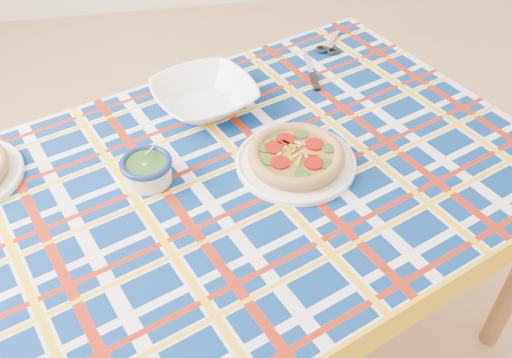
{
  "coord_description": "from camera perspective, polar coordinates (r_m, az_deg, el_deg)",
  "views": [
    {
      "loc": [
        -0.5,
        -1.26,
        1.58
      ],
      "look_at": [
        -0.33,
        -0.34,
        0.72
      ],
      "focal_mm": 40.0,
      "sensor_mm": 36.0,
      "label": 1
    }
  ],
  "objects": [
    {
      "name": "table_knife",
      "position": [
        1.7,
        5.28,
        11.39
      ],
      "size": [
        0.03,
        0.22,
        0.01
      ],
      "primitive_type": null,
      "rotation": [
        0.0,
        0.0,
        1.51
      ],
      "color": "silver",
      "rests_on": "tablecloth"
    },
    {
      "name": "tablecloth",
      "position": [
        1.33,
        -2.72,
        -1.86
      ],
      "size": [
        1.75,
        1.45,
        0.1
      ],
      "primitive_type": null,
      "rotation": [
        0.0,
        0.0,
        0.39
      ],
      "color": "navy",
      "rests_on": "dining_table"
    },
    {
      "name": "floor",
      "position": [
        2.09,
        7.46,
        -6.99
      ],
      "size": [
        4.0,
        4.0,
        0.0
      ],
      "primitive_type": "plane",
      "color": "tan",
      "rests_on": "ground"
    },
    {
      "name": "serving_bowl",
      "position": [
        1.51,
        -5.19,
        8.24
      ],
      "size": [
        0.33,
        0.33,
        0.06
      ],
      "primitive_type": "imported",
      "rotation": [
        0.0,
        0.0,
        0.34
      ],
      "color": "white",
      "rests_on": "tablecloth"
    },
    {
      "name": "dining_table",
      "position": [
        1.35,
        -2.69,
        -2.54
      ],
      "size": [
        1.71,
        1.41,
        0.69
      ],
      "rotation": [
        0.0,
        0.0,
        0.39
      ],
      "color": "brown",
      "rests_on": "floor"
    },
    {
      "name": "main_focaccia_plate",
      "position": [
        1.33,
        4.04,
        2.37
      ],
      "size": [
        0.37,
        0.37,
        0.06
      ],
      "primitive_type": null,
      "rotation": [
        0.0,
        0.0,
        0.31
      ],
      "color": "olive",
      "rests_on": "tablecloth"
    },
    {
      "name": "kitchen_scissors",
      "position": [
        1.82,
        7.65,
        13.64
      ],
      "size": [
        0.15,
        0.18,
        0.01
      ],
      "primitive_type": null,
      "rotation": [
        0.0,
        0.0,
        1.07
      ],
      "color": "silver",
      "rests_on": "tablecloth"
    },
    {
      "name": "pesto_bowl",
      "position": [
        1.3,
        -10.87,
        1.08
      ],
      "size": [
        0.16,
        0.16,
        0.07
      ],
      "primitive_type": null,
      "rotation": [
        0.0,
        0.0,
        0.55
      ],
      "color": "#18380F",
      "rests_on": "tablecloth"
    }
  ]
}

